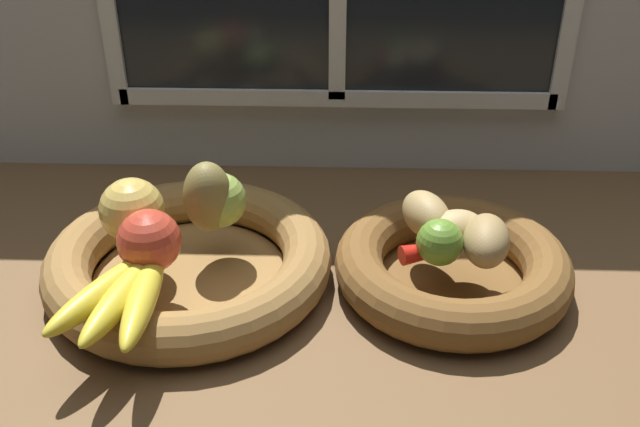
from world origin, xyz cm
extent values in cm
cube|color=brown|center=(0.00, 0.00, -1.50)|extent=(140.00, 90.00, 3.00)
cube|color=white|center=(0.00, 27.50, 12.00)|extent=(64.00, 1.20, 2.40)
cylinder|color=olive|center=(-17.22, -1.78, 0.50)|extent=(23.27, 23.27, 1.00)
torus|color=olive|center=(-17.22, -1.78, 2.88)|extent=(34.14, 34.14, 5.77)
cylinder|color=brown|center=(14.13, -1.78, 0.50)|extent=(18.20, 18.20, 1.00)
torus|color=brown|center=(14.13, -1.78, 2.88)|extent=(27.97, 27.97, 5.77)
sphere|color=#DBB756|center=(-23.31, -1.32, 9.55)|extent=(7.57, 7.57, 7.57)
sphere|color=#CC422D|center=(-19.93, -7.34, 9.28)|extent=(7.03, 7.03, 7.03)
sphere|color=#99B74C|center=(-13.78, 2.01, 9.12)|extent=(6.71, 6.71, 6.71)
ellipsoid|color=olive|center=(-14.83, 0.99, 10.15)|extent=(6.25, 6.56, 8.77)
ellipsoid|color=yellow|center=(-23.25, -13.45, 7.23)|extent=(10.40, 16.20, 2.93)
ellipsoid|color=yellow|center=(-21.25, -14.20, 7.23)|extent=(6.66, 16.99, 2.93)
ellipsoid|color=yellow|center=(-19.13, -14.41, 7.23)|extent=(3.38, 16.83, 2.93)
sphere|color=brown|center=(-19.35, -6.04, 7.23)|extent=(2.64, 2.64, 2.64)
ellipsoid|color=tan|center=(14.13, -1.78, 7.99)|extent=(7.48, 6.01, 4.44)
ellipsoid|color=tan|center=(10.88, 0.75, 8.31)|extent=(7.56, 9.20, 5.09)
ellipsoid|color=#A38451|center=(17.02, -4.66, 8.35)|extent=(6.44, 8.94, 5.16)
sphere|color=olive|center=(11.80, -5.28, 8.40)|extent=(5.27, 5.27, 5.27)
cone|color=red|center=(13.74, -3.72, 6.91)|extent=(12.95, 6.46, 2.29)
camera|label=1|loc=(0.66, -72.70, 52.52)|focal=40.81mm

